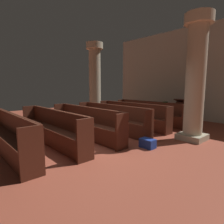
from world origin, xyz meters
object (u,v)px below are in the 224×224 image
pew_row_2 (111,117)px  pew_row_4 (52,126)px  pew_row_5 (8,133)px  hymn_book (165,102)px  pew_row_3 (85,121)px  pillar_aisle_side (196,77)px  pillar_far_side (95,80)px  pew_row_0 (149,112)px  lectern (180,113)px  kneeler_box_blue (148,143)px  pew_row_1 (132,114)px

pew_row_2 → pew_row_4: 2.28m
pew_row_5 → hymn_book: 5.95m
pew_row_2 → pew_row_5: same height
pew_row_3 → pillar_aisle_side: pillar_aisle_side is taller
pillar_far_side → hymn_book: (3.17, 1.32, -0.95)m
pew_row_0 → lectern: size_ratio=3.22×
kneeler_box_blue → pew_row_3: bearing=-163.3°
pew_row_3 → pew_row_5: bearing=-90.0°
pew_row_1 → pew_row_5: size_ratio=1.00×
pew_row_1 → pew_row_2: bearing=-90.0°
pew_row_3 → hymn_book: size_ratio=18.62×
pew_row_0 → pillar_far_side: 3.06m
pew_row_0 → kneeler_box_blue: bearing=-53.7°
pew_row_0 → pew_row_4: same height
pew_row_1 → pillar_far_side: size_ratio=0.93×
kneeler_box_blue → pillar_far_side: bearing=159.7°
pew_row_4 → pew_row_0: bearing=90.0°
pew_row_2 → pew_row_5: bearing=-90.0°
pew_row_5 → hymn_book: bearing=83.2°
pew_row_0 → pew_row_3: 3.42m
pew_row_2 → pew_row_4: same height
lectern → pew_row_1: bearing=-110.6°
lectern → pew_row_4: bearing=-98.6°
pew_row_2 → pillar_aisle_side: size_ratio=0.93×
pew_row_0 → pillar_aisle_side: size_ratio=0.93×
pew_row_2 → pew_row_4: (0.00, -2.28, 0.00)m
pew_row_4 → pew_row_5: 1.14m
pew_row_2 → pew_row_1: bearing=90.0°
pew_row_1 → pew_row_4: bearing=-90.0°
pillar_aisle_side → lectern: size_ratio=3.45×
pillar_aisle_side → hymn_book: pillar_aisle_side is taller
pew_row_0 → pew_row_5: same height
pillar_far_side → lectern: (3.33, 2.30, -1.48)m
pew_row_5 → pillar_far_side: (-2.46, 4.57, 1.42)m
pew_row_4 → pew_row_5: bearing=-90.0°
lectern → pew_row_5: bearing=-97.2°
pew_row_0 → hymn_book: hymn_book is taller
kneeler_box_blue → pew_row_4: bearing=-139.5°
pew_row_0 → pew_row_1: 1.14m
pew_row_2 → hymn_book: hymn_book is taller
pew_row_3 → hymn_book: bearing=79.0°
pew_row_5 → pillar_aisle_side: 5.40m
pew_row_2 → lectern: 3.56m
pillar_far_side → pew_row_0: bearing=24.7°
kneeler_box_blue → pew_row_2: bearing=165.7°
pew_row_0 → kneeler_box_blue: pew_row_0 is taller
pew_row_1 → pillar_far_side: (-2.46, 0.00, 1.42)m
pew_row_0 → pew_row_4: (0.00, -4.56, 0.00)m
pew_row_1 → pew_row_2: (0.00, -1.14, 0.00)m
pew_row_1 → hymn_book: bearing=62.0°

